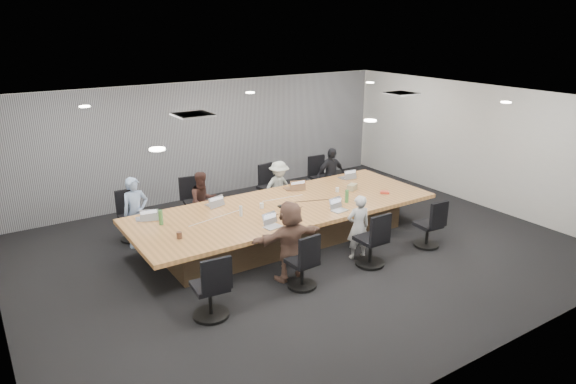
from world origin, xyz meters
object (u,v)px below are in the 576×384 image
conference_table (285,222)px  stapler (295,211)px  chair_0 (132,221)px  chair_6 (371,243)px  bottle_green_left (161,217)px  bottle_green_right (347,196)px  person_2 (279,188)px  bottle_clear (241,211)px  snack_packet (385,192)px  laptop_3 (346,178)px  chair_1 (197,206)px  laptop_0 (145,218)px  person_1 (203,202)px  person_5 (290,241)px  person_3 (331,175)px  chair_5 (302,266)px  chair_4 (210,291)px  laptop_6 (339,211)px  person_6 (358,227)px  laptop_2 (293,188)px  mug_brown (179,235)px  chair_3 (322,181)px  laptop_1 (215,204)px  laptop_5 (273,227)px  chair_7 (428,228)px  person_0 (136,212)px  canvas_bag (352,187)px  chair_2 (271,191)px

conference_table → stapler: (-0.06, -0.42, 0.37)m
chair_0 → chair_6: bearing=135.3°
bottle_green_left → stapler: bottle_green_left is taller
bottle_green_right → person_2: bearing=102.9°
bottle_clear → snack_packet: (3.13, -0.47, -0.08)m
person_2 → laptop_3: 1.56m
chair_1 → chair_6: (1.83, -3.40, -0.02)m
laptop_0 → person_2: bearing=-157.5°
person_1 → person_5: size_ratio=0.92×
person_3 → chair_5: bearing=-131.1°
chair_4 → laptop_6: bearing=21.7°
conference_table → person_1: bearing=129.7°
person_3 → bottle_clear: size_ratio=6.76×
person_1 → person_6: 3.26m
laptop_3 → bottle_clear: bottle_clear is taller
laptop_0 → person_2: size_ratio=0.26×
conference_table → stapler: stapler is taller
laptop_2 → person_3: (1.45, 0.55, -0.09)m
chair_5 → mug_brown: (-1.54, 1.33, 0.42)m
conference_table → person_6: 1.54m
chair_3 → laptop_3: 0.96m
chair_1 → laptop_0: chair_1 is taller
chair_0 → chair_1: size_ratio=0.91×
laptop_1 → person_5: size_ratio=0.24×
snack_packet → laptop_3: bearing=89.8°
laptop_3 → laptop_5: (-2.92, -1.60, 0.00)m
chair_7 → bottle_green_left: size_ratio=2.76×
laptop_3 → laptop_5: 3.33m
chair_4 → chair_7: (4.55, 0.00, -0.05)m
chair_0 → chair_3: size_ratio=0.93×
chair_7 → chair_1: bearing=138.4°
chair_4 → person_0: 3.06m
conference_table → person_3: 2.55m
laptop_1 → laptop_0: bearing=-11.1°
person_5 → stapler: person_5 is taller
chair_5 → canvas_bag: 3.07m
chair_2 → laptop_3: (1.45, -0.90, 0.31)m
person_0 → person_1: bearing=-4.0°
chair_2 → bottle_green_right: 2.28m
bottle_green_right → snack_packet: bearing=0.4°
laptop_2 → person_6: size_ratio=0.29×
chair_6 → chair_1: bearing=118.5°
person_0 → bottle_clear: 2.06m
person_5 → laptop_5: 0.55m
bottle_green_right → canvas_bag: (0.59, 0.55, -0.07)m
mug_brown → bottle_clear: bearing=14.5°
laptop_3 → snack_packet: snack_packet is taller
laptop_0 → chair_6: bearing=154.8°
chair_3 → canvas_bag: bearing=79.8°
mug_brown → stapler: bearing=-1.4°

